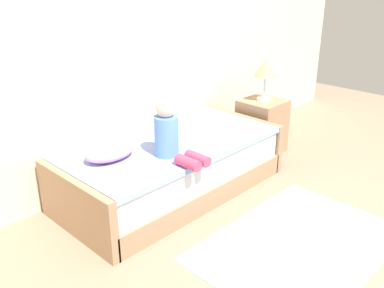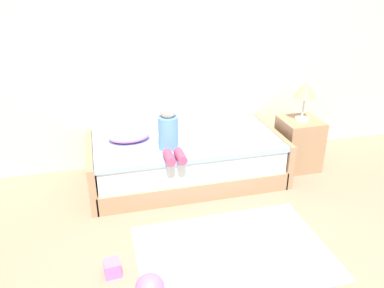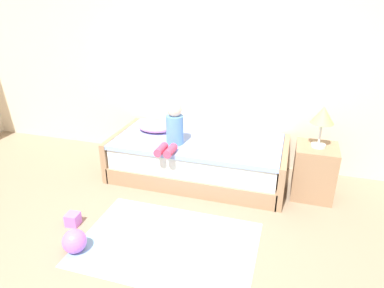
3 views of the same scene
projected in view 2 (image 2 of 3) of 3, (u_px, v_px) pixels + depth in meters
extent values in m
cube|color=beige|center=(174.00, 40.00, 4.30)|extent=(7.20, 0.10, 2.90)
cube|color=#997556|center=(186.00, 171.00, 4.34)|extent=(2.00, 1.00, 0.20)
cube|color=white|center=(186.00, 153.00, 4.24)|extent=(1.94, 0.94, 0.25)
cube|color=#8CA5E0|center=(186.00, 141.00, 4.18)|extent=(1.98, 0.98, 0.05)
cube|color=#997556|center=(92.00, 170.00, 4.04)|extent=(0.07, 1.00, 0.50)
cube|color=#997556|center=(271.00, 149.00, 4.51)|extent=(0.07, 1.00, 0.50)
cube|color=#997556|center=(299.00, 144.00, 4.53)|extent=(0.44, 0.44, 0.60)
cylinder|color=silver|center=(302.00, 119.00, 4.40)|extent=(0.15, 0.15, 0.03)
cylinder|color=silver|center=(303.00, 107.00, 4.34)|extent=(0.02, 0.02, 0.24)
cone|color=#8CCC66|center=(305.00, 89.00, 4.26)|extent=(0.24, 0.24, 0.18)
cylinder|color=#598CD1|center=(168.00, 133.00, 3.89)|extent=(0.20, 0.20, 0.34)
sphere|color=beige|center=(168.00, 110.00, 3.79)|extent=(0.17, 0.17, 0.17)
cylinder|color=#D83F60|center=(169.00, 157.00, 3.66)|extent=(0.09, 0.22, 0.09)
cylinder|color=#D83F60|center=(180.00, 156.00, 3.69)|extent=(0.09, 0.22, 0.09)
ellipsoid|color=#EA8CC6|center=(129.00, 135.00, 4.09)|extent=(0.44, 0.30, 0.13)
sphere|color=#CC66D8|center=(150.00, 288.00, 2.76)|extent=(0.21, 0.21, 0.21)
cube|color=#7AA8CC|center=(233.00, 252.00, 3.25)|extent=(1.60, 1.10, 0.01)
cube|color=#CC66D8|center=(112.00, 268.00, 3.00)|extent=(0.13, 0.13, 0.12)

